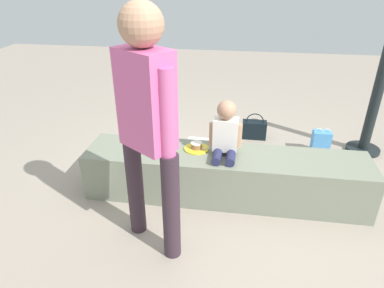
{
  "coord_description": "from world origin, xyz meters",
  "views": [
    {
      "loc": [
        0.09,
        -2.59,
        1.88
      ],
      "look_at": [
        -0.25,
        -0.31,
        0.67
      ],
      "focal_mm": 32.08,
      "sensor_mm": 36.0,
      "label": 1
    }
  ],
  "objects_px": {
    "cake_box_white": "(200,148)",
    "cake_plate": "(197,147)",
    "party_cup_red": "(148,124)",
    "water_bottle_far_side": "(161,124)",
    "handbag_black_leather": "(254,129)",
    "child_seated": "(226,132)",
    "gift_bag": "(321,143)",
    "adult_standing": "(147,116)",
    "water_bottle_near_gift": "(169,128)"
  },
  "relations": [
    {
      "from": "cake_box_white",
      "to": "water_bottle_near_gift",
      "type": "bearing_deg",
      "value": 135.58
    },
    {
      "from": "adult_standing",
      "to": "cake_box_white",
      "type": "distance_m",
      "value": 1.71
    },
    {
      "from": "water_bottle_far_side",
      "to": "party_cup_red",
      "type": "distance_m",
      "value": 0.22
    },
    {
      "from": "adult_standing",
      "to": "cake_box_white",
      "type": "relative_size",
      "value": 5.66
    },
    {
      "from": "gift_bag",
      "to": "party_cup_red",
      "type": "xyz_separation_m",
      "value": [
        -2.07,
        0.38,
        -0.08
      ]
    },
    {
      "from": "child_seated",
      "to": "cake_plate",
      "type": "relative_size",
      "value": 2.16
    },
    {
      "from": "adult_standing",
      "to": "handbag_black_leather",
      "type": "height_order",
      "value": "adult_standing"
    },
    {
      "from": "adult_standing",
      "to": "party_cup_red",
      "type": "height_order",
      "value": "adult_standing"
    },
    {
      "from": "adult_standing",
      "to": "water_bottle_far_side",
      "type": "height_order",
      "value": "adult_standing"
    },
    {
      "from": "water_bottle_near_gift",
      "to": "handbag_black_leather",
      "type": "height_order",
      "value": "handbag_black_leather"
    },
    {
      "from": "water_bottle_far_side",
      "to": "cake_box_white",
      "type": "xyz_separation_m",
      "value": [
        0.55,
        -0.51,
        -0.03
      ]
    },
    {
      "from": "child_seated",
      "to": "handbag_black_leather",
      "type": "relative_size",
      "value": 1.52
    },
    {
      "from": "cake_plate",
      "to": "water_bottle_near_gift",
      "type": "xyz_separation_m",
      "value": [
        -0.49,
        1.1,
        -0.35
      ]
    },
    {
      "from": "gift_bag",
      "to": "water_bottle_near_gift",
      "type": "height_order",
      "value": "gift_bag"
    },
    {
      "from": "water_bottle_near_gift",
      "to": "cake_box_white",
      "type": "xyz_separation_m",
      "value": [
        0.43,
        -0.42,
        -0.03
      ]
    },
    {
      "from": "gift_bag",
      "to": "water_bottle_near_gift",
      "type": "xyz_separation_m",
      "value": [
        -1.75,
        0.22,
        -0.04
      ]
    },
    {
      "from": "gift_bag",
      "to": "water_bottle_far_side",
      "type": "relative_size",
      "value": 1.44
    },
    {
      "from": "gift_bag",
      "to": "adult_standing",
      "type": "bearing_deg",
      "value": -132.92
    },
    {
      "from": "cake_box_white",
      "to": "gift_bag",
      "type": "bearing_deg",
      "value": 8.63
    },
    {
      "from": "cake_plate",
      "to": "water_bottle_far_side",
      "type": "bearing_deg",
      "value": 117.28
    },
    {
      "from": "cake_plate",
      "to": "party_cup_red",
      "type": "relative_size",
      "value": 2.01
    },
    {
      "from": "adult_standing",
      "to": "cake_box_white",
      "type": "bearing_deg",
      "value": 83.28
    },
    {
      "from": "gift_bag",
      "to": "water_bottle_far_side",
      "type": "bearing_deg",
      "value": 170.7
    },
    {
      "from": "water_bottle_far_side",
      "to": "cake_plate",
      "type": "bearing_deg",
      "value": -62.72
    },
    {
      "from": "water_bottle_far_side",
      "to": "handbag_black_leather",
      "type": "distance_m",
      "value": 1.15
    },
    {
      "from": "water_bottle_near_gift",
      "to": "handbag_black_leather",
      "type": "bearing_deg",
      "value": 4.38
    },
    {
      "from": "cake_plate",
      "to": "gift_bag",
      "type": "relative_size",
      "value": 0.72
    },
    {
      "from": "child_seated",
      "to": "gift_bag",
      "type": "xyz_separation_m",
      "value": [
        1.01,
        0.93,
        -0.5
      ]
    },
    {
      "from": "handbag_black_leather",
      "to": "child_seated",
      "type": "bearing_deg",
      "value": -103.5
    },
    {
      "from": "cake_plate",
      "to": "cake_box_white",
      "type": "bearing_deg",
      "value": 94.69
    },
    {
      "from": "adult_standing",
      "to": "gift_bag",
      "type": "relative_size",
      "value": 5.51
    },
    {
      "from": "gift_bag",
      "to": "water_bottle_far_side",
      "type": "distance_m",
      "value": 1.9
    },
    {
      "from": "adult_standing",
      "to": "cake_plate",
      "type": "relative_size",
      "value": 7.65
    },
    {
      "from": "adult_standing",
      "to": "cake_plate",
      "type": "xyz_separation_m",
      "value": [
        0.22,
        0.72,
        -0.59
      ]
    },
    {
      "from": "water_bottle_near_gift",
      "to": "adult_standing",
      "type": "bearing_deg",
      "value": -81.64
    },
    {
      "from": "child_seated",
      "to": "handbag_black_leather",
      "type": "xyz_separation_m",
      "value": [
        0.29,
        1.23,
        -0.53
      ]
    },
    {
      "from": "child_seated",
      "to": "water_bottle_near_gift",
      "type": "xyz_separation_m",
      "value": [
        -0.74,
        1.15,
        -0.54
      ]
    },
    {
      "from": "handbag_black_leather",
      "to": "cake_plate",
      "type": "bearing_deg",
      "value": -114.93
    },
    {
      "from": "adult_standing",
      "to": "cake_plate",
      "type": "distance_m",
      "value": 0.96
    },
    {
      "from": "cake_box_white",
      "to": "child_seated",
      "type": "bearing_deg",
      "value": -67.06
    },
    {
      "from": "child_seated",
      "to": "gift_bag",
      "type": "relative_size",
      "value": 1.55
    },
    {
      "from": "party_cup_red",
      "to": "water_bottle_far_side",
      "type": "bearing_deg",
      "value": -20.43
    },
    {
      "from": "gift_bag",
      "to": "party_cup_red",
      "type": "relative_size",
      "value": 2.79
    },
    {
      "from": "adult_standing",
      "to": "cake_plate",
      "type": "height_order",
      "value": "adult_standing"
    },
    {
      "from": "child_seated",
      "to": "adult_standing",
      "type": "height_order",
      "value": "adult_standing"
    },
    {
      "from": "cake_plate",
      "to": "party_cup_red",
      "type": "distance_m",
      "value": 1.54
    },
    {
      "from": "child_seated",
      "to": "cake_box_white",
      "type": "relative_size",
      "value": 1.59
    },
    {
      "from": "party_cup_red",
      "to": "cake_plate",
      "type": "bearing_deg",
      "value": -57.24
    },
    {
      "from": "water_bottle_near_gift",
      "to": "handbag_black_leather",
      "type": "distance_m",
      "value": 1.04
    },
    {
      "from": "cake_box_white",
      "to": "cake_plate",
      "type": "bearing_deg",
      "value": -85.31
    }
  ]
}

